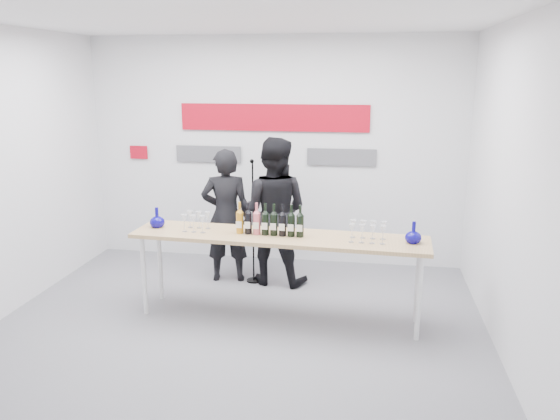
{
  "coord_description": "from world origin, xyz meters",
  "views": [
    {
      "loc": [
        1.25,
        -5.13,
        2.51
      ],
      "look_at": [
        0.37,
        0.23,
        1.15
      ],
      "focal_mm": 35.0,
      "sensor_mm": 36.0,
      "label": 1
    }
  ],
  "objects_px": {
    "tasting_table": "(278,242)",
    "mic_stand": "(253,245)",
    "presenter_left": "(226,216)",
    "presenter_right": "(273,211)"
  },
  "relations": [
    {
      "from": "tasting_table",
      "to": "presenter_right",
      "type": "xyz_separation_m",
      "value": [
        -0.23,
        1.02,
        0.05
      ]
    },
    {
      "from": "tasting_table",
      "to": "presenter_left",
      "type": "relative_size",
      "value": 1.86
    },
    {
      "from": "tasting_table",
      "to": "mic_stand",
      "type": "bearing_deg",
      "value": 118.91
    },
    {
      "from": "presenter_right",
      "to": "mic_stand",
      "type": "relative_size",
      "value": 1.17
    },
    {
      "from": "tasting_table",
      "to": "presenter_left",
      "type": "xyz_separation_m",
      "value": [
        -0.81,
        0.99,
        -0.02
      ]
    },
    {
      "from": "tasting_table",
      "to": "presenter_left",
      "type": "bearing_deg",
      "value": 132.31
    },
    {
      "from": "presenter_left",
      "to": "mic_stand",
      "type": "height_order",
      "value": "presenter_left"
    },
    {
      "from": "presenter_left",
      "to": "mic_stand",
      "type": "xyz_separation_m",
      "value": [
        0.34,
        -0.02,
        -0.36
      ]
    },
    {
      "from": "mic_stand",
      "to": "tasting_table",
      "type": "bearing_deg",
      "value": -88.97
    },
    {
      "from": "presenter_right",
      "to": "mic_stand",
      "type": "bearing_deg",
      "value": 19.23
    }
  ]
}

